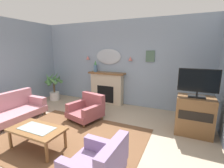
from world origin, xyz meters
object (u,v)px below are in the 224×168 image
(coffee_table, at_px, (37,131))
(floral_couch, at_px, (10,110))
(potted_plant_tall_palm, at_px, (54,86))
(framed_picture, at_px, (150,56))
(armchair_in_corner, at_px, (98,164))
(wall_mirror, at_px, (108,57))
(tv_flatscreen, at_px, (198,82))
(wall_sconce_right, at_px, (130,59))
(armchair_by_coffee_table, at_px, (87,109))
(tv_cabinet, at_px, (194,116))
(mantel_vase_right, at_px, (95,67))
(fireplace, at_px, (107,88))
(wall_sconce_left, at_px, (88,58))

(coffee_table, height_order, floral_couch, floral_couch)
(floral_couch, height_order, potted_plant_tall_palm, potted_plant_tall_palm)
(framed_picture, height_order, armchair_in_corner, framed_picture)
(wall_mirror, height_order, tv_flatscreen, wall_mirror)
(wall_sconce_right, bearing_deg, tv_flatscreen, -32.08)
(armchair_by_coffee_table, bearing_deg, potted_plant_tall_palm, 155.98)
(wall_mirror, relative_size, tv_cabinet, 1.07)
(armchair_in_corner, bearing_deg, potted_plant_tall_palm, 141.72)
(wall_mirror, height_order, tv_cabinet, wall_mirror)
(armchair_by_coffee_table, bearing_deg, floral_couch, -151.57)
(mantel_vase_right, bearing_deg, tv_cabinet, -18.70)
(floral_couch, bearing_deg, tv_cabinet, 16.53)
(floral_couch, height_order, armchair_in_corner, floral_couch)
(wall_mirror, xyz_separation_m, tv_flatscreen, (2.86, -1.31, -0.46))
(fireplace, xyz_separation_m, floral_couch, (-1.76, -2.52, -0.25))
(armchair_by_coffee_table, distance_m, armchair_in_corner, 2.34)
(fireplace, xyz_separation_m, framed_picture, (1.50, 0.15, 1.18))
(floral_couch, xyz_separation_m, potted_plant_tall_palm, (-0.29, 1.99, 0.24))
(fireplace, height_order, armchair_in_corner, fireplace)
(coffee_table, bearing_deg, mantel_vase_right, 98.59)
(wall_sconce_left, xyz_separation_m, tv_flatscreen, (3.71, -1.26, -0.41))
(wall_sconce_right, bearing_deg, wall_sconce_left, 180.00)
(wall_mirror, relative_size, tv_flatscreen, 1.14)
(framed_picture, height_order, armchair_by_coffee_table, framed_picture)
(armchair_by_coffee_table, bearing_deg, mantel_vase_right, 111.29)
(coffee_table, distance_m, tv_flatscreen, 3.56)
(wall_mirror, distance_m, tv_cabinet, 3.38)
(tv_flatscreen, bearing_deg, framed_picture, 135.88)
(armchair_by_coffee_table, bearing_deg, wall_sconce_left, 121.45)
(mantel_vase_right, relative_size, coffee_table, 0.38)
(wall_sconce_right, bearing_deg, mantel_vase_right, -174.73)
(framed_picture, distance_m, tv_flatscreen, 1.96)
(coffee_table, bearing_deg, tv_flatscreen, 34.65)
(tv_cabinet, bearing_deg, coffee_table, -145.06)
(framed_picture, xyz_separation_m, potted_plant_tall_palm, (-3.55, -0.68, -1.19))
(fireplace, xyz_separation_m, coffee_table, (0.02, -3.14, -0.19))
(mantel_vase_right, xyz_separation_m, wall_sconce_left, (-0.40, 0.12, 0.32))
(coffee_table, relative_size, floral_couch, 0.63)
(wall_mirror, bearing_deg, armchair_in_corner, -66.32)
(armchair_in_corner, bearing_deg, framed_picture, 90.61)
(potted_plant_tall_palm, bearing_deg, coffee_table, -51.51)
(framed_picture, relative_size, armchair_in_corner, 0.43)
(framed_picture, xyz_separation_m, floral_couch, (-3.26, -2.67, -1.43))
(coffee_table, bearing_deg, framed_picture, 65.75)
(armchair_in_corner, bearing_deg, mantel_vase_right, 120.79)
(floral_couch, relative_size, tv_cabinet, 1.93)
(wall_sconce_right, xyz_separation_m, potted_plant_tall_palm, (-2.90, -0.62, -1.10))
(wall_sconce_right, bearing_deg, floral_couch, -134.96)
(wall_sconce_left, bearing_deg, fireplace, -6.16)
(floral_couch, xyz_separation_m, tv_cabinet, (4.62, 1.37, 0.13))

